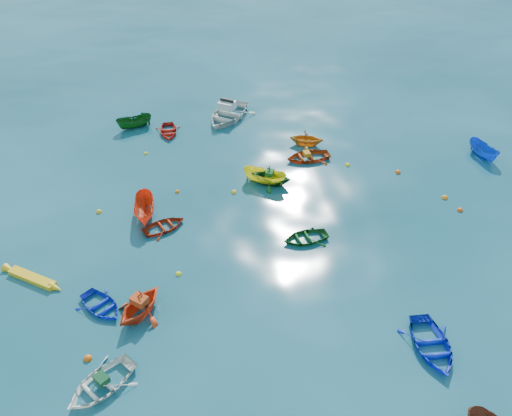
{
  "coord_description": "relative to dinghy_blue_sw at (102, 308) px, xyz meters",
  "views": [
    {
      "loc": [
        -3.37,
        -18.68,
        18.41
      ],
      "look_at": [
        0.0,
        5.0,
        0.4
      ],
      "focal_mm": 35.0,
      "sensor_mm": 36.0,
      "label": 1
    }
  ],
  "objects": [
    {
      "name": "sampan_blue_far",
      "position": [
        25.36,
        10.76,
        0.0
      ],
      "size": [
        1.53,
        2.94,
        1.08
      ],
      "primitive_type": "imported",
      "rotation": [
        0.0,
        0.0,
        0.18
      ],
      "color": "blue",
      "rests_on": "ground"
    },
    {
      "name": "dinghy_white_near",
      "position": [
        0.44,
        -4.41,
        0.0
      ],
      "size": [
        3.8,
        3.71,
        0.64
      ],
      "primitive_type": "imported",
      "rotation": [
        0.0,
        0.0,
        -0.86
      ],
      "color": "white",
      "rests_on": "ground"
    },
    {
      "name": "sampan_orange_n",
      "position": [
        1.88,
        7.1,
        0.0
      ],
      "size": [
        1.23,
        3.16,
        1.22
      ],
      "primitive_type": "imported",
      "rotation": [
        0.0,
        0.0,
        0.02
      ],
      "color": "#EC3D16",
      "rests_on": "ground"
    },
    {
      "name": "buoy_or_c",
      "position": [
        3.79,
        9.34,
        0.0
      ],
      "size": [
        0.29,
        0.29,
        0.29
      ],
      "primitive_type": "sphere",
      "color": "orange",
      "rests_on": "ground"
    },
    {
      "name": "buoy_ye_d",
      "position": [
        1.63,
        14.48,
        0.0
      ],
      "size": [
        0.29,
        0.29,
        0.29
      ],
      "primitive_type": "sphere",
      "color": "yellow",
      "rests_on": "ground"
    },
    {
      "name": "dinghy_orange_w",
      "position": [
        1.91,
        -0.64,
        0.0
      ],
      "size": [
        3.56,
        3.63,
        1.45
      ],
      "primitive_type": "imported",
      "rotation": [
        0.0,
        0.0,
        -0.65
      ],
      "color": "red",
      "rests_on": "ground"
    },
    {
      "name": "ground",
      "position": [
        8.47,
        1.41,
        0.0
      ],
      "size": [
        160.0,
        160.0,
        0.0
      ],
      "primitive_type": "plane",
      "color": "#093844",
      "rests_on": "ground"
    },
    {
      "name": "dinghy_blue_se",
      "position": [
        14.81,
        -4.48,
        0.0
      ],
      "size": [
        2.47,
        3.39,
        0.69
      ],
      "primitive_type": "imported",
      "rotation": [
        0.0,
        0.0,
        -0.03
      ],
      "color": "#112BD4",
      "rests_on": "ground"
    },
    {
      "name": "tarp_green_b",
      "position": [
        9.8,
        9.46,
        0.84
      ],
      "size": [
        0.67,
        0.74,
        0.29
      ],
      "primitive_type": "cube",
      "rotation": [
        0.0,
        0.0,
        1.14
      ],
      "color": "#134D1C",
      "rests_on": "dinghy_green_n"
    },
    {
      "name": "motorboat_white",
      "position": [
        7.97,
        19.15,
        0.0
      ],
      "size": [
        5.6,
        6.01,
        1.62
      ],
      "primitive_type": "imported",
      "rotation": [
        0.0,
        0.0,
        -0.57
      ],
      "color": "silver",
      "rests_on": "ground"
    },
    {
      "name": "dinghy_red_nw",
      "position": [
        3.0,
        5.73,
        0.0
      ],
      "size": [
        3.08,
        2.71,
        0.53
      ],
      "primitive_type": "imported",
      "rotation": [
        0.0,
        0.0,
        1.99
      ],
      "color": "#9E260D",
      "rests_on": "ground"
    },
    {
      "name": "buoy_ye_e",
      "position": [
        15.53,
        10.92,
        0.0
      ],
      "size": [
        0.35,
        0.35,
        0.35
      ],
      "primitive_type": "sphere",
      "color": "yellow",
      "rests_on": "ground"
    },
    {
      "name": "dinghy_green_e",
      "position": [
        10.88,
        3.58,
        0.0
      ],
      "size": [
        2.88,
        2.26,
        0.54
      ],
      "primitive_type": "imported",
      "rotation": [
        0.0,
        0.0,
        -1.41
      ],
      "color": "#114D18",
      "rests_on": "ground"
    },
    {
      "name": "sampan_green_far",
      "position": [
        0.67,
        18.63,
        0.0
      ],
      "size": [
        3.0,
        1.94,
        1.09
      ],
      "primitive_type": "imported",
      "rotation": [
        0.0,
        0.0,
        -1.23
      ],
      "color": "#0F4312",
      "rests_on": "ground"
    },
    {
      "name": "dinghy_orange_far",
      "position": [
        13.29,
        14.08,
        0.0
      ],
      "size": [
        3.01,
        2.8,
        1.3
      ],
      "primitive_type": "imported",
      "rotation": [
        0.0,
        0.0,
        1.25
      ],
      "color": "orange",
      "rests_on": "ground"
    },
    {
      "name": "buoy_ye_c",
      "position": [
        7.39,
        8.78,
        0.0
      ],
      "size": [
        0.35,
        0.35,
        0.35
      ],
      "primitive_type": "sphere",
      "color": "yellow",
      "rests_on": "ground"
    },
    {
      "name": "dinghy_green_n",
      "position": [
        9.89,
        9.41,
        0.0
      ],
      "size": [
        3.34,
        3.16,
        1.38
      ],
      "primitive_type": "imported",
      "rotation": [
        0.0,
        0.0,
        1.14
      ],
      "color": "#104818",
      "rests_on": "ground"
    },
    {
      "name": "buoy_or_b",
      "position": [
        20.84,
        4.94,
        0.0
      ],
      "size": [
        0.36,
        0.36,
        0.36
      ],
      "primitive_type": "sphere",
      "color": "#E3490C",
      "rests_on": "ground"
    },
    {
      "name": "kayak_yellow",
      "position": [
        -3.71,
        2.46,
        0.0
      ],
      "size": [
        3.26,
        2.38,
        0.35
      ],
      "primitive_type": null,
      "rotation": [
        0.0,
        0.0,
        0.99
      ],
      "color": "#EBB114",
      "rests_on": "ground"
    },
    {
      "name": "buoy_or_d",
      "position": [
        20.49,
        6.3,
        0.0
      ],
      "size": [
        0.38,
        0.38,
        0.38
      ],
      "primitive_type": "sphere",
      "color": "orange",
      "rests_on": "ground"
    },
    {
      "name": "tarp_green_a",
      "position": [
        0.52,
        -4.35,
        0.47
      ],
      "size": [
        0.74,
        0.75,
        0.29
      ],
      "primitive_type": "cube",
      "rotation": [
        0.0,
        0.0,
        -0.86
      ],
      "color": "#114422",
      "rests_on": "dinghy_white_near"
    },
    {
      "name": "buoy_or_e",
      "position": [
        18.64,
        9.53,
        0.0
      ],
      "size": [
        0.39,
        0.39,
        0.39
      ],
      "primitive_type": "sphere",
      "color": "#E6530C",
      "rests_on": "ground"
    },
    {
      "name": "dinghy_blue_sw",
      "position": [
        0.0,
        0.0,
        0.0
      ],
      "size": [
        3.1,
        3.17,
        0.54
      ],
      "primitive_type": "imported",
      "rotation": [
        0.0,
        0.0,
        0.72
      ],
      "color": "#1025CD",
      "rests_on": "ground"
    },
    {
      "name": "buoy_ye_a",
      "position": [
        3.73,
        1.82,
        0.0
      ],
      "size": [
        0.31,
        0.31,
        0.31
      ],
      "primitive_type": "sphere",
      "color": "yellow",
      "rests_on": "ground"
    },
    {
      "name": "dinghy_red_ne",
      "position": [
        12.97,
        12.11,
        0.0
      ],
      "size": [
        3.38,
        2.6,
        0.65
      ],
      "primitive_type": "imported",
      "rotation": [
        0.0,
        0.0,
        -1.45
      ],
      "color": "#B13A0E",
      "rests_on": "ground"
    },
    {
      "name": "buoy_ye_b",
      "position": [
        -0.95,
        7.88,
        0.0
      ],
      "size": [
        0.35,
        0.35,
        0.35
      ],
      "primitive_type": "sphere",
      "color": "gold",
      "rests_on": "ground"
    },
    {
      "name": "tarp_orange_a",
      "position": [
        1.94,
        -0.6,
        0.91
      ],
      "size": [
        0.94,
        0.91,
        0.36
      ],
      "primitive_type": "cube",
      "rotation": [
        0.0,
        0.0,
        -0.65
      ],
      "color": "#BA3913",
      "rests_on": "dinghy_orange_w"
    },
    {
      "name": "tarp_orange_b",
      "position": [
        12.87,
        12.09,
        0.46
      ],
      "size": [
        0.5,
        0.62,
        0.28
      ],
      "primitive_type": "cube",
      "rotation": [
        0.0,
        0.0,
        -1.45
      ],
      "color": "#C57814",
      "rests_on": "dinghy_red_ne"
    },
    {
      "name": "dinghy_red_far",
      "position": [
        3.24,
        17.36,
        0.0
      ],
      "size": [
        2.03,
        2.77,
        0.56
      ],
      "primitive_type": "imported",
      "rotation": [
        0.0,
        0.0,
        0.04
      ],
      "color": "red",
      "rests_on": "ground"
    },
    {
      "name": "buoy_or_a",
      "position": [
        -0.3,
        -2.9,
        0.0
      ],
      "size": [
        0.38,
        0.38,
        0.38
      ],
      "primitive_type": "sphere",
      "color": "#E9530C",
      "rests_on": "ground"
    },
    {
      "name": "sampan_yellow_mid",
      "position": [
        9.49,
        9.55,
        0.0
      ],
      "size": [
        3.14,
        2.53,
        1.16
      ],
      "primitive_type": "imported",
      "rotation": [
        0.0,
        0.0,
        1.02
      ],
      "color": "yellow",
      "rests_on": "ground"
    }
  ]
}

